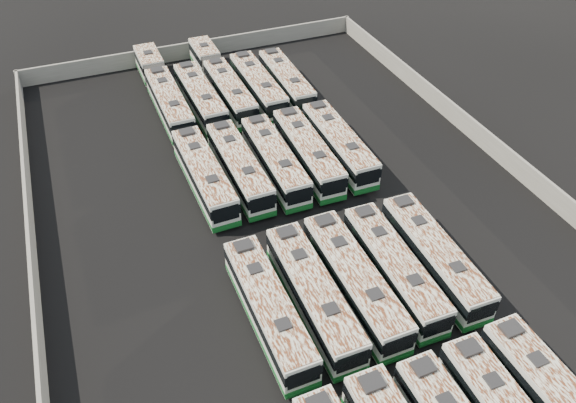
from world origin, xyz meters
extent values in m
plane|color=black|center=(0.00, 0.00, 0.00)|extent=(140.00, 140.00, 0.00)
cube|color=slate|center=(0.00, 36.30, 1.10)|extent=(45.20, 0.30, 2.20)
cube|color=slate|center=(22.30, 0.00, 1.10)|extent=(0.30, 73.20, 2.20)
cube|color=slate|center=(-22.30, 0.00, 1.10)|extent=(0.30, 73.20, 2.20)
cube|color=black|center=(-6.73, -17.90, 3.38)|extent=(1.36, 1.16, 0.27)
cube|color=black|center=(-3.21, -17.91, 3.52)|extent=(1.40, 1.19, 0.28)
cube|color=black|center=(0.38, -20.56, 3.33)|extent=(0.99, 0.99, 0.14)
cube|color=black|center=(0.34, -18.08, 3.38)|extent=(1.36, 1.15, 0.27)
cylinder|color=black|center=(1.46, -19.30, 0.51)|extent=(0.30, 1.03, 1.03)
cube|color=black|center=(3.81, -20.48, 3.34)|extent=(0.99, 0.99, 0.14)
cube|color=black|center=(3.84, -18.00, 3.39)|extent=(1.36, 1.15, 0.27)
cylinder|color=black|center=(2.72, -19.23, 0.52)|extent=(0.30, 1.04, 1.03)
cylinder|color=black|center=(4.93, -19.25, 0.52)|extent=(0.30, 1.04, 1.03)
cube|color=silver|center=(7.42, -23.08, 3.28)|extent=(2.83, 12.37, 0.07)
cube|color=black|center=(7.36, -20.31, 3.38)|extent=(1.02, 1.02, 0.15)
cube|color=black|center=(7.30, -17.80, 3.44)|extent=(1.39, 1.18, 0.27)
cylinder|color=black|center=(6.21, -19.08, 0.52)|extent=(0.32, 1.05, 1.05)
cylinder|color=black|center=(8.45, -19.03, 0.52)|extent=(0.32, 1.05, 1.05)
cube|color=silver|center=(-6.60, -9.00, 1.80)|extent=(2.75, 12.55, 2.87)
cube|color=#115B21|center=(-6.60, -9.00, 0.75)|extent=(2.80, 12.60, 0.44)
cube|color=black|center=(-6.60, -9.00, 2.27)|extent=(2.81, 12.61, 0.96)
cube|color=black|center=(-6.53, -15.28, 2.14)|extent=(2.30, 0.09, 1.51)
cube|color=#115B21|center=(-6.53, -15.28, 0.54)|extent=(2.61, 0.13, 0.29)
cube|color=silver|center=(-6.60, -9.00, 3.27)|extent=(2.69, 12.30, 0.07)
cube|color=black|center=(-6.57, -11.76, 3.37)|extent=(1.00, 1.00, 0.15)
cube|color=black|center=(-6.63, -6.25, 3.37)|extent=(1.00, 1.00, 0.15)
cube|color=black|center=(-6.66, -3.75, 3.42)|extent=(1.37, 1.16, 0.27)
cylinder|color=black|center=(-7.67, -13.02, 0.52)|extent=(0.30, 1.05, 1.04)
cylinder|color=black|center=(-5.44, -13.00, 0.52)|extent=(0.30, 1.05, 1.04)
cylinder|color=black|center=(-7.76, -5.01, 0.52)|extent=(0.30, 1.05, 1.04)
cylinder|color=black|center=(-5.53, -4.99, 0.52)|extent=(0.30, 1.05, 1.04)
cube|color=silver|center=(-3.07, -9.02, 1.84)|extent=(2.72, 12.79, 2.93)
cube|color=#115B21|center=(-3.07, -9.02, 0.77)|extent=(2.77, 12.84, 0.45)
cube|color=black|center=(-3.07, -9.02, 2.32)|extent=(2.78, 12.85, 0.98)
cube|color=black|center=(-3.10, -15.42, 2.18)|extent=(2.34, 0.07, 1.54)
cube|color=#115B21|center=(-3.10, -15.42, 0.55)|extent=(2.66, 0.11, 0.30)
cube|color=silver|center=(-3.07, -9.02, 3.33)|extent=(2.67, 12.53, 0.07)
cube|color=black|center=(-3.08, -11.83, 3.44)|extent=(1.02, 1.02, 0.15)
cube|color=black|center=(-3.06, -6.21, 3.44)|extent=(1.02, 1.02, 0.15)
cube|color=black|center=(-3.04, -3.65, 3.49)|extent=(1.39, 1.18, 0.28)
cylinder|color=black|center=(-4.23, -13.10, 0.53)|extent=(0.30, 1.07, 1.06)
cylinder|color=black|center=(-1.95, -13.11, 0.53)|extent=(0.30, 1.07, 1.06)
cylinder|color=black|center=(-4.19, -4.92, 0.53)|extent=(0.30, 1.07, 1.06)
cylinder|color=black|center=(-1.91, -4.93, 0.53)|extent=(0.30, 1.07, 1.06)
cube|color=silver|center=(0.33, -8.98, 1.86)|extent=(2.75, 12.95, 2.96)
cube|color=#115B21|center=(0.33, -8.98, 0.78)|extent=(2.80, 13.00, 0.45)
cube|color=black|center=(0.33, -8.98, 2.35)|extent=(2.81, 13.01, 0.99)
cube|color=black|center=(0.36, -15.47, 2.21)|extent=(2.37, 0.07, 1.56)
cube|color=#115B21|center=(0.36, -15.47, 0.56)|extent=(2.69, 0.11, 0.30)
cube|color=silver|center=(0.33, -8.98, 3.37)|extent=(2.70, 12.69, 0.08)
cube|color=black|center=(0.34, -11.83, 3.48)|extent=(1.03, 1.03, 0.15)
cube|color=black|center=(0.32, -6.14, 3.48)|extent=(1.03, 1.03, 0.15)
cube|color=black|center=(0.31, -3.55, 3.54)|extent=(1.41, 1.19, 0.28)
cylinder|color=black|center=(-0.80, -13.13, 0.54)|extent=(0.31, 1.08, 1.08)
cylinder|color=black|center=(1.50, -13.12, 0.54)|extent=(0.31, 1.08, 1.08)
cylinder|color=black|center=(-0.84, -4.85, 0.54)|extent=(0.31, 1.08, 1.08)
cylinder|color=black|center=(1.47, -4.84, 0.54)|extent=(0.31, 1.08, 1.08)
cube|color=silver|center=(3.80, -8.90, 1.79)|extent=(2.81, 12.49, 2.85)
cube|color=#115B21|center=(3.80, -8.90, 0.75)|extent=(2.86, 12.54, 0.44)
cube|color=black|center=(3.80, -8.90, 2.26)|extent=(2.87, 12.55, 0.95)
cube|color=black|center=(3.69, -15.14, 2.13)|extent=(2.28, 0.10, 1.50)
cube|color=#115B21|center=(3.69, -15.14, 0.54)|extent=(2.60, 0.14, 0.29)
cube|color=silver|center=(3.80, -8.90, 3.25)|extent=(2.75, 12.24, 0.07)
cube|color=black|center=(3.75, -11.64, 3.35)|extent=(1.00, 1.00, 0.15)
cube|color=black|center=(3.85, -6.16, 3.35)|extent=(1.00, 1.00, 0.15)
cube|color=black|center=(3.89, -3.67, 3.40)|extent=(1.37, 1.16, 0.27)
cylinder|color=black|center=(2.62, -12.86, 0.52)|extent=(0.31, 1.04, 1.04)
cylinder|color=black|center=(4.84, -12.90, 0.52)|extent=(0.31, 1.04, 1.04)
cylinder|color=black|center=(2.76, -4.90, 0.52)|extent=(0.31, 1.04, 1.04)
cylinder|color=black|center=(4.98, -4.94, 0.52)|extent=(0.31, 1.04, 1.04)
cube|color=silver|center=(7.42, -8.99, 1.80)|extent=(2.87, 12.54, 2.86)
cube|color=#115B21|center=(7.42, -8.99, 0.75)|extent=(2.92, 12.60, 0.44)
cube|color=black|center=(7.42, -8.99, 2.27)|extent=(2.93, 12.61, 0.96)
cube|color=black|center=(7.28, -15.25, 2.13)|extent=(2.29, 0.11, 1.51)
cube|color=#115B21|center=(7.28, -15.25, 0.54)|extent=(2.60, 0.16, 0.29)
cube|color=silver|center=(7.42, -8.99, 3.26)|extent=(2.81, 12.29, 0.07)
cube|color=black|center=(7.36, -11.74, 3.36)|extent=(1.01, 1.01, 0.15)
cube|color=black|center=(7.48, -6.24, 3.36)|extent=(1.01, 1.01, 0.15)
cube|color=black|center=(7.53, -3.74, 3.41)|extent=(1.38, 1.17, 0.27)
cylinder|color=black|center=(6.22, -12.96, 0.52)|extent=(0.31, 1.05, 1.04)
cylinder|color=black|center=(8.45, -13.01, 0.52)|extent=(0.31, 1.05, 1.04)
cylinder|color=black|center=(6.39, -4.97, 0.52)|extent=(0.31, 1.05, 1.04)
cylinder|color=black|center=(8.62, -5.02, 0.52)|extent=(0.31, 1.05, 1.04)
cube|color=silver|center=(-6.64, 8.06, 1.83)|extent=(2.98, 12.78, 2.91)
cube|color=#115B21|center=(-6.64, 8.06, 0.76)|extent=(3.03, 12.83, 0.45)
cube|color=black|center=(-6.64, 8.06, 2.31)|extent=(3.04, 12.84, 0.98)
cube|color=black|center=(-6.48, 1.68, 2.17)|extent=(2.33, 0.12, 1.54)
cube|color=#115B21|center=(-6.48, 1.68, 0.55)|extent=(2.65, 0.17, 0.30)
cube|color=silver|center=(-6.64, 8.06, 3.32)|extent=(2.92, 12.53, 0.07)
cube|color=black|center=(-6.57, 5.26, 3.42)|extent=(1.03, 1.03, 0.15)
cube|color=black|center=(-6.72, 10.86, 3.42)|extent=(1.03, 1.03, 0.15)
cube|color=black|center=(-6.78, 13.40, 3.48)|extent=(1.41, 1.20, 0.28)
cylinder|color=black|center=(-7.67, 3.96, 0.53)|extent=(0.32, 1.07, 1.06)
cylinder|color=black|center=(-5.41, 4.02, 0.53)|extent=(0.32, 1.07, 1.06)
cylinder|color=black|center=(-7.88, 12.10, 0.53)|extent=(0.32, 1.07, 1.06)
cylinder|color=black|center=(-5.62, 12.16, 0.53)|extent=(0.32, 1.07, 1.06)
cube|color=silver|center=(-3.20, 8.08, 1.80)|extent=(2.76, 12.57, 2.87)
cube|color=#115B21|center=(-3.20, 8.08, 0.75)|extent=(2.81, 12.63, 0.44)
cube|color=black|center=(-3.20, 8.08, 2.28)|extent=(2.82, 12.64, 0.96)
cube|color=black|center=(-3.12, 1.78, 2.14)|extent=(2.30, 0.09, 1.52)
cube|color=#115B21|center=(-3.12, 1.78, 0.54)|extent=(2.61, 0.13, 0.29)
cube|color=silver|center=(-3.20, 8.08, 3.27)|extent=(2.71, 12.32, 0.07)
cube|color=black|center=(-3.16, 5.32, 3.38)|extent=(1.00, 1.00, 0.15)
cube|color=black|center=(-3.23, 10.84, 3.38)|extent=(1.00, 1.00, 0.15)
cube|color=black|center=(-3.26, 13.35, 3.43)|extent=(1.37, 1.17, 0.27)
cylinder|color=black|center=(-4.27, 4.05, 0.52)|extent=(0.31, 1.05, 1.05)
cylinder|color=black|center=(-2.03, 4.08, 0.52)|extent=(0.31, 1.05, 1.05)
cylinder|color=black|center=(-4.36, 12.08, 0.52)|extent=(0.31, 1.05, 1.05)
cylinder|color=black|center=(-2.13, 12.10, 0.52)|extent=(0.31, 1.05, 1.05)
cube|color=silver|center=(0.33, 7.81, 1.80)|extent=(2.72, 12.55, 2.87)
cube|color=#115B21|center=(0.33, 7.81, 0.75)|extent=(2.77, 12.60, 0.44)
cube|color=black|center=(0.33, 7.81, 2.28)|extent=(2.78, 12.61, 0.96)
cube|color=black|center=(0.27, 1.53, 2.14)|extent=(2.30, 0.08, 1.51)
cube|color=#115B21|center=(0.27, 1.53, 0.54)|extent=(2.61, 0.12, 0.29)
cube|color=silver|center=(0.33, 7.81, 3.27)|extent=(2.67, 12.30, 0.07)
cube|color=black|center=(0.30, 5.06, 3.37)|extent=(1.00, 1.00, 0.15)
cube|color=black|center=(0.35, 10.57, 3.37)|extent=(1.00, 1.00, 0.15)
cube|color=black|center=(0.37, 13.08, 3.42)|extent=(1.37, 1.16, 0.27)
cylinder|color=black|center=(-0.83, 3.81, 0.52)|extent=(0.30, 1.05, 1.04)
cylinder|color=black|center=(1.41, 3.79, 0.52)|extent=(0.30, 1.05, 1.04)
cylinder|color=black|center=(-0.75, 11.83, 0.52)|extent=(0.30, 1.05, 1.04)
cylinder|color=black|center=(1.48, 11.81, 0.52)|extent=(0.30, 1.05, 1.04)
cube|color=silver|center=(3.82, 7.86, 1.83)|extent=(2.96, 12.78, 2.91)
cube|color=#115B21|center=(3.82, 7.86, 0.76)|extent=(3.01, 12.83, 0.45)
cube|color=black|center=(3.82, 7.86, 2.31)|extent=(3.02, 12.84, 0.98)
cube|color=black|center=(3.67, 1.48, 2.17)|extent=(2.33, 0.12, 1.54)
cube|color=#115B21|center=(3.67, 1.48, 0.55)|extent=(2.65, 0.16, 0.30)
cube|color=silver|center=(3.82, 7.86, 3.32)|extent=(2.90, 12.52, 0.07)
cube|color=black|center=(3.76, 5.06, 3.42)|extent=(1.03, 1.03, 0.15)
cube|color=black|center=(3.89, 10.66, 3.42)|extent=(1.03, 1.03, 0.15)
cube|color=black|center=(3.96, 13.20, 3.48)|extent=(1.41, 1.20, 0.28)
cylinder|color=black|center=(2.59, 3.82, 0.53)|extent=(0.32, 1.07, 1.06)
cylinder|color=black|center=(4.86, 3.77, 0.53)|extent=(0.32, 1.07, 1.06)
cylinder|color=black|center=(2.79, 11.96, 0.53)|extent=(0.32, 1.07, 1.06)
cylinder|color=black|center=(5.06, 11.90, 0.53)|extent=(0.32, 1.07, 1.06)
cube|color=silver|center=(7.28, 7.97, 1.82)|extent=(2.80, 12.71, 2.90)
cube|color=#115B21|center=(7.28, 7.97, 0.76)|extent=(2.85, 12.76, 0.44)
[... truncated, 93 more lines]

